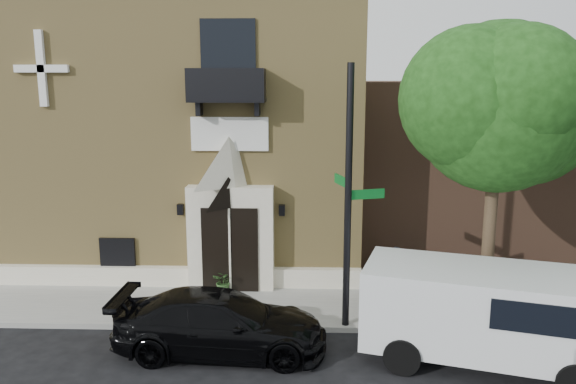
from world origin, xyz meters
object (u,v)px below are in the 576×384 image
Objects in this scene: fire_hydrant at (528,315)px; pedestrian_near at (395,273)px; black_sedan at (221,323)px; dumpster at (459,297)px; cargo_van at (497,314)px; street_sign at (349,199)px.

pedestrian_near is (-3.19, 1.76, 0.46)m from fire_hydrant.
fire_hydrant is at bearing -78.66° from black_sedan.
dumpster is 1.99m from pedestrian_near.
cargo_van reaches higher than pedestrian_near.
street_sign reaches higher than pedestrian_near.
cargo_van is 0.88× the size of street_sign.
dumpster is 1.20× the size of pedestrian_near.
street_sign is 3.48× the size of dumpster.
street_sign is 9.62× the size of fire_hydrant.
dumpster reaches higher than fire_hydrant.
black_sedan is 2.64× the size of dumpster.
fire_hydrant is 0.36× the size of dumpster.
pedestrian_near is at bearing 31.91° from street_sign.
cargo_van is at bearing -44.98° from street_sign.
cargo_van is 2.38m from fire_hydrant.
cargo_van is 8.45× the size of fire_hydrant.
street_sign is at bearing 24.10° from pedestrian_near.
street_sign is (3.11, 1.33, 2.80)m from black_sedan.
fire_hydrant is at bearing -6.75° from dumpster.
pedestrian_near is (-1.55, 1.22, 0.22)m from dumpster.
black_sedan is 0.86× the size of cargo_van.
dumpster is at bearing -71.54° from black_sedan.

